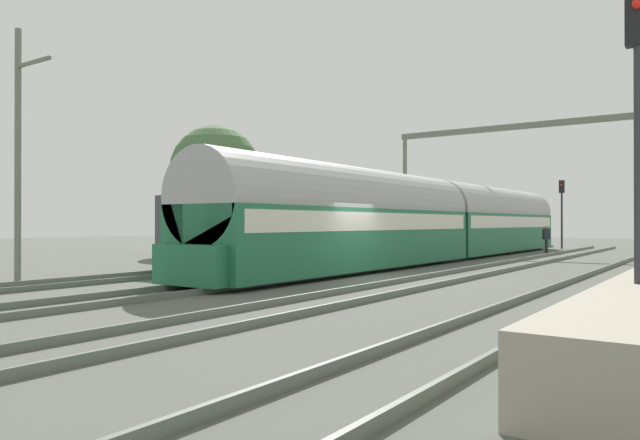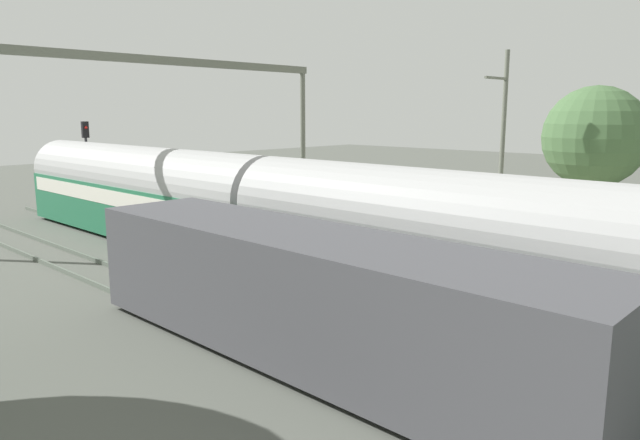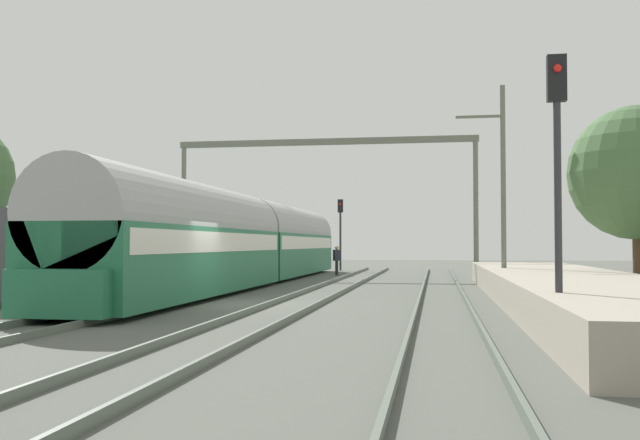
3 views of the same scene
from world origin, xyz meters
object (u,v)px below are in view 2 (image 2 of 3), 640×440
Objects in this scene: passenger_train at (268,215)px; freight_car at (312,297)px; person_crossing at (175,203)px; railway_signal_far at (87,153)px; catenary_gantry at (172,100)px.

passenger_train reaches higher than freight_car.
passenger_train is 7.65m from freight_car.
freight_car is 7.51× the size of person_crossing.
railway_signal_far is at bearing 75.27° from freight_car.
catenary_gantry is (6.44, 15.23, 4.48)m from freight_car.
catenary_gantry is (-0.55, -0.93, 4.92)m from person_crossing.
railway_signal_far is 0.28× the size of catenary_gantry.
freight_car is (-4.29, -6.30, -0.50)m from passenger_train.
catenary_gantry is (0.23, -8.41, 2.80)m from railway_signal_far.
passenger_train is 10.00m from catenary_gantry.
passenger_train is 2.53× the size of freight_car.
passenger_train is at bearing -103.53° from catenary_gantry.
person_crossing is (2.70, 9.85, -0.94)m from passenger_train.
freight_car is at bearing -124.26° from passenger_train.
person_crossing is 7.81m from railway_signal_far.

